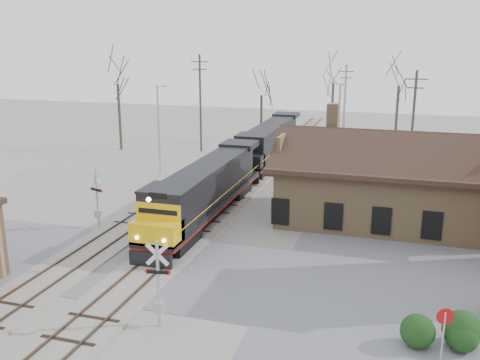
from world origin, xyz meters
name	(u,v)px	position (x,y,z in m)	size (l,w,h in m)	color
ground	(152,268)	(0.00, 0.00, 0.00)	(140.00, 140.00, 0.00)	#9E998F
road	(152,267)	(0.00, 0.00, 0.01)	(60.00, 9.00, 0.03)	slate
track_main	(233,194)	(0.00, 15.00, 0.07)	(3.40, 90.00, 0.24)	#9E998F
track_siding	(182,190)	(-4.50, 15.00, 0.07)	(3.40, 90.00, 0.24)	#9E998F
depot	(385,187)	(11.99, 12.00, 2.41)	(15.20, 9.31, 7.90)	#9D7B51
locomotive_lead	(205,191)	(0.00, 8.45, 2.14)	(2.74, 18.34, 4.07)	black
locomotive_trailing	(269,143)	(0.00, 27.07, 2.14)	(2.74, 18.34, 3.85)	black
crossbuck_near	(159,287)	(3.10, -5.58, 1.88)	(1.14, 0.30, 4.00)	#A5A8AD
crossbuck_far	(97,200)	(-6.42, 5.08, 1.89)	(1.10, 0.47, 4.02)	#A5A8AD
do_not_enter_sign	(444,325)	(14.89, -4.87, 1.61)	(0.67, 0.26, 2.32)	#A5A8AD
hedge_a	(418,331)	(14.00, -4.04, 0.71)	(1.43, 1.43, 1.43)	black
hedge_b	(462,336)	(15.73, -3.84, 0.67)	(1.35, 1.35, 1.35)	black
hedge_c	(462,330)	(15.73, -3.56, 0.80)	(1.61, 1.61, 1.61)	black
streetlight_a	(159,124)	(-8.84, 20.19, 4.65)	(0.25, 2.04, 8.24)	#A5A8AD
streetlight_b	(338,129)	(7.65, 20.84, 4.90)	(0.25, 2.04, 8.74)	#A5A8AD
streetlight_c	(344,107)	(6.78, 33.24, 5.30)	(0.25, 2.04, 9.53)	#A5A8AD
utility_pole_a	(200,102)	(-8.79, 30.81, 5.60)	(2.00, 0.24, 10.74)	#382D23
utility_pole_b	(345,99)	(5.58, 45.42, 4.79)	(2.00, 0.24, 9.14)	#382D23
utility_pole_c	(413,120)	(13.80, 27.40, 5.01)	(2.00, 0.24, 9.58)	#382D23
tree_a	(117,73)	(-17.96, 29.02, 8.71)	(4.99, 4.99, 12.22)	#382D23
tree_b	(262,88)	(-3.97, 39.28, 6.55)	(3.76, 3.76, 9.21)	#382D23
tree_c	(334,74)	(3.95, 45.88, 7.98)	(4.58, 4.58, 11.21)	#382D23
tree_d	(400,75)	(12.21, 39.64, 8.36)	(4.79, 4.79, 11.73)	#382D23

